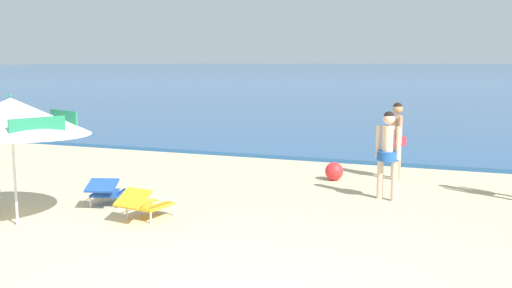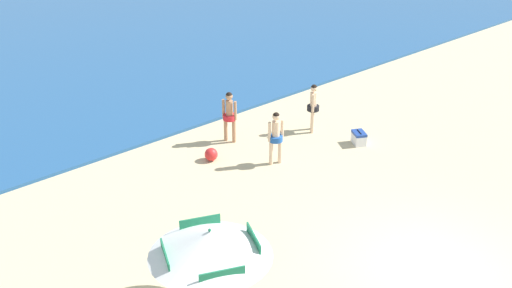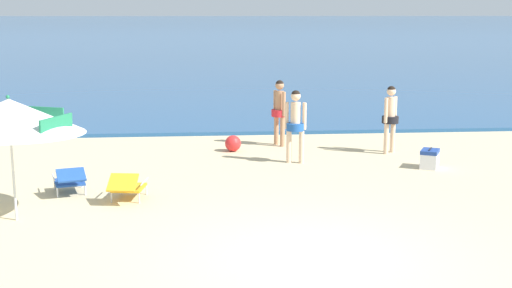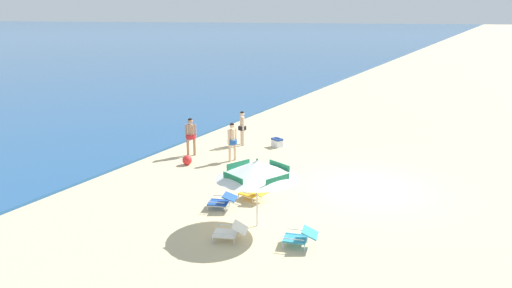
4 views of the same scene
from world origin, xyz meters
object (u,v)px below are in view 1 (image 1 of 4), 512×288
(lounge_chair_beside_umbrella, at_px, (107,190))
(beach_ball, at_px, (334,171))
(person_wading_in, at_px, (388,149))
(beach_umbrella_striped_main, at_px, (11,116))
(lounge_chair_facing_sea, at_px, (144,203))
(person_standing_near_shore, at_px, (397,135))

(lounge_chair_beside_umbrella, height_order, beach_ball, lounge_chair_beside_umbrella)
(person_wading_in, bearing_deg, beach_umbrella_striped_main, -143.49)
(lounge_chair_facing_sea, distance_m, beach_ball, 4.62)
(person_standing_near_shore, distance_m, person_wading_in, 1.99)
(person_standing_near_shore, relative_size, beach_ball, 4.23)
(beach_ball, bearing_deg, person_wading_in, -46.16)
(lounge_chair_facing_sea, bearing_deg, beach_ball, 63.11)
(beach_umbrella_striped_main, height_order, person_standing_near_shore, beach_umbrella_striped_main)
(beach_umbrella_striped_main, distance_m, lounge_chair_facing_sea, 2.40)
(beach_umbrella_striped_main, bearing_deg, lounge_chair_facing_sea, 30.65)
(beach_umbrella_striped_main, height_order, lounge_chair_facing_sea, beach_umbrella_striped_main)
(beach_ball, bearing_deg, beach_umbrella_striped_main, -126.30)
(lounge_chair_beside_umbrella, height_order, lounge_chair_facing_sea, lounge_chair_facing_sea)
(lounge_chair_beside_umbrella, bearing_deg, beach_ball, 48.59)
(beach_umbrella_striped_main, bearing_deg, person_wading_in, 36.51)
(lounge_chair_beside_umbrella, height_order, person_standing_near_shore, person_standing_near_shore)
(lounge_chair_beside_umbrella, distance_m, beach_ball, 4.80)
(person_standing_near_shore, xyz_separation_m, beach_ball, (-1.20, -0.63, -0.76))
(lounge_chair_beside_umbrella, height_order, person_wading_in, person_wading_in)
(person_wading_in, bearing_deg, beach_ball, 133.84)
(beach_umbrella_striped_main, relative_size, lounge_chair_facing_sea, 3.41)
(beach_umbrella_striped_main, height_order, person_wading_in, beach_umbrella_striped_main)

